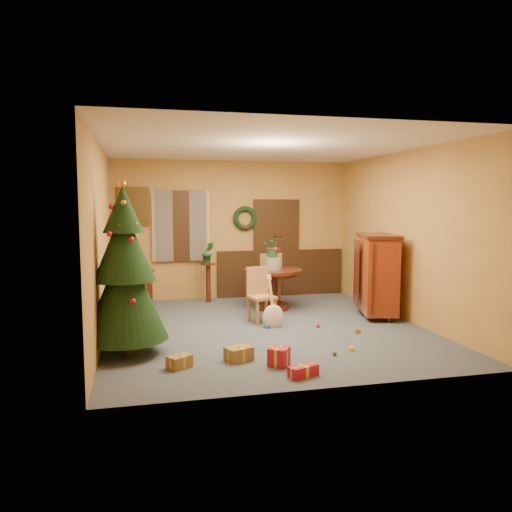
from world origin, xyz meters
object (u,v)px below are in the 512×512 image
object	(u,v)px
christmas_tree	(125,273)
sideboard	(377,273)
dining_table	(273,281)
writing_desk	(129,281)
chair_near	(260,293)

from	to	relation	value
christmas_tree	sideboard	world-z (taller)	christmas_tree
dining_table	sideboard	xyz separation A→B (m)	(1.64, -1.03, 0.25)
dining_table	christmas_tree	bearing A→B (deg)	-139.13
dining_table	writing_desk	size ratio (longest dim) A/B	1.18
sideboard	christmas_tree	bearing A→B (deg)	-163.47
dining_table	christmas_tree	xyz separation A→B (m)	(-2.66, -2.30, 0.56)
dining_table	writing_desk	xyz separation A→B (m)	(-2.66, 0.31, 0.05)
writing_desk	sideboard	size ratio (longest dim) A/B	0.64
christmas_tree	writing_desk	world-z (taller)	christmas_tree
writing_desk	sideboard	xyz separation A→B (m)	(4.30, -1.34, 0.20)
dining_table	writing_desk	world-z (taller)	writing_desk
christmas_tree	chair_near	bearing A→B (deg)	32.15
chair_near	sideboard	distance (m)	2.14
sideboard	writing_desk	bearing A→B (deg)	162.73
dining_table	chair_near	distance (m)	1.05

